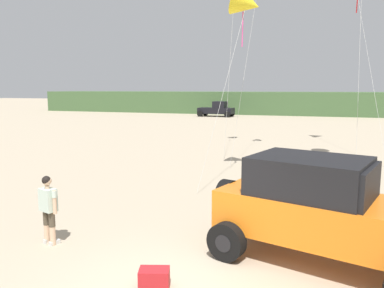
% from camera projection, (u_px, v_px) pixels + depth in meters
% --- Properties ---
extents(dune_ridge, '(90.00, 8.83, 3.14)m').
position_uv_depth(dune_ridge, '(339.00, 104.00, 53.47)').
color(dune_ridge, '#426038').
rests_on(dune_ridge, ground_plane).
extents(jeep, '(5.02, 3.50, 2.26)m').
position_uv_depth(jeep, '(321.00, 208.00, 8.08)').
color(jeep, orange).
rests_on(jeep, ground_plane).
extents(person_watching, '(0.60, 0.40, 1.67)m').
position_uv_depth(person_watching, '(48.00, 206.00, 9.09)').
color(person_watching, '#DBB28E').
rests_on(person_watching, ground_plane).
extents(cooler_box, '(0.64, 0.51, 0.38)m').
position_uv_depth(cooler_box, '(154.00, 279.00, 7.15)').
color(cooler_box, '#B21E23').
rests_on(cooler_box, ground_plane).
extents(distant_pickup, '(4.71, 2.62, 1.98)m').
position_uv_depth(distant_pickup, '(217.00, 109.00, 50.45)').
color(distant_pickup, black).
rests_on(distant_pickup, ground_plane).
extents(kite_yellow_diamond, '(1.78, 3.98, 7.82)m').
position_uv_depth(kite_yellow_diamond, '(247.00, 3.00, 15.33)').
color(kite_yellow_diamond, yellow).
rests_on(kite_yellow_diamond, ground_plane).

